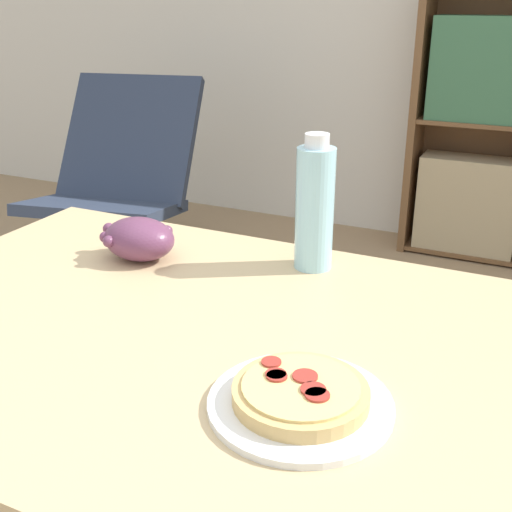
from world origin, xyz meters
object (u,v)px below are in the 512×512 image
object	(u,v)px
grape_bunch	(139,239)
lounge_chair_near	(119,215)
pizza_on_plate	(300,398)
bookshelf	(478,133)
drink_bottle	(315,207)

from	to	relation	value
grape_bunch	lounge_chair_near	xyz separation A→B (m)	(-1.06, 1.31, -0.50)
pizza_on_plate	bookshelf	distance (m)	2.59
drink_bottle	lounge_chair_near	world-z (taller)	drink_bottle
pizza_on_plate	bookshelf	world-z (taller)	bookshelf
drink_bottle	pizza_on_plate	bearing A→B (deg)	-71.39
grape_bunch	bookshelf	xyz separation A→B (m)	(0.36, 2.26, -0.17)
pizza_on_plate	lounge_chair_near	size ratio (longest dim) A/B	0.27
pizza_on_plate	drink_bottle	size ratio (longest dim) A/B	0.92
bookshelf	lounge_chair_near	bearing A→B (deg)	-146.40
drink_bottle	bookshelf	distance (m)	2.17
grape_bunch	bookshelf	distance (m)	2.30
grape_bunch	lounge_chair_near	size ratio (longest dim) A/B	0.18
lounge_chair_near	bookshelf	distance (m)	1.75
grape_bunch	drink_bottle	world-z (taller)	drink_bottle
lounge_chair_near	bookshelf	size ratio (longest dim) A/B	0.66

